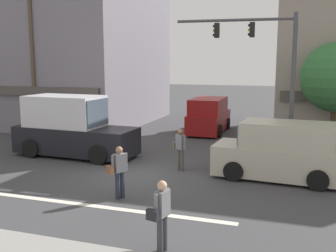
{
  "coord_description": "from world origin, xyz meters",
  "views": [
    {
      "loc": [
        5.82,
        -13.43,
        4.24
      ],
      "look_at": [
        0.72,
        2.0,
        1.6
      ],
      "focal_mm": 42.0,
      "sensor_mm": 36.0,
      "label": 1
    }
  ],
  "objects": [
    {
      "name": "pedestrian_mid_crossing",
      "position": [
        1.53,
        1.06,
        0.95
      ],
      "size": [
        0.62,
        0.55,
        1.67
      ],
      "color": "#4C4742",
      "rests_on": "ground"
    },
    {
      "name": "utility_pole_near_left",
      "position": [
        -8.61,
        5.64,
        4.46
      ],
      "size": [
        1.4,
        0.22,
        8.61
      ],
      "color": "brown",
      "rests_on": "ground"
    },
    {
      "name": "building_left_block",
      "position": [
        -10.17,
        11.33,
        4.99
      ],
      "size": [
        12.13,
        11.5,
        9.98
      ],
      "color": "slate",
      "rests_on": "ground"
    },
    {
      "name": "pedestrian_foreground_with_bag",
      "position": [
        3.08,
        -5.59,
        0.95
      ],
      "size": [
        0.42,
        0.67,
        1.67
      ],
      "color": "#333338",
      "rests_on": "ground"
    },
    {
      "name": "van_waiting_far",
      "position": [
        0.75,
        9.82,
        1.01
      ],
      "size": [
        2.06,
        4.61,
        2.11
      ],
      "color": "maroon",
      "rests_on": "ground"
    },
    {
      "name": "box_truck_approaching_near",
      "position": [
        -3.88,
        1.93,
        1.25
      ],
      "size": [
        5.68,
        2.42,
        2.75
      ],
      "color": "black",
      "rests_on": "ground"
    },
    {
      "name": "pedestrian_far_side",
      "position": [
        0.64,
        -2.66,
        0.95
      ],
      "size": [
        0.55,
        0.62,
        1.67
      ],
      "color": "#232838",
      "rests_on": "ground"
    },
    {
      "name": "ground_plane",
      "position": [
        0.0,
        0.0,
        0.0
      ],
      "size": [
        120.0,
        120.0,
        0.0
      ],
      "primitive_type": "plane",
      "color": "#3D3D3F"
    },
    {
      "name": "traffic_light_mast",
      "position": [
        4.64,
        3.24,
        4.18
      ],
      "size": [
        4.88,
        0.44,
        6.2
      ],
      "color": "#47474C",
      "rests_on": "ground"
    },
    {
      "name": "van_crossing_leftbound",
      "position": [
        5.34,
        1.12,
        1.01
      ],
      "size": [
        4.72,
        2.29,
        2.11
      ],
      "color": "#B7B29E",
      "rests_on": "ground"
    },
    {
      "name": "lane_marking_stripe",
      "position": [
        0.0,
        -3.5,
        0.0
      ],
      "size": [
        9.0,
        0.24,
        0.01
      ],
      "primitive_type": "cube",
      "color": "silver",
      "rests_on": "ground"
    }
  ]
}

